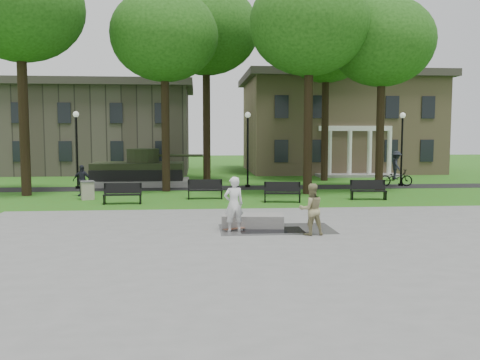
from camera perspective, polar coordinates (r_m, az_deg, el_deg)
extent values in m
plane|color=#2F5A15|center=(19.95, 2.96, -4.52)|extent=(120.00, 120.00, 0.00)
cube|color=gray|center=(15.10, 5.56, -7.66)|extent=(22.00, 16.00, 0.02)
cube|color=black|center=(31.77, 0.02, -0.87)|extent=(44.00, 2.60, 0.01)
cube|color=#9E8460|center=(47.22, 10.79, 5.88)|extent=(16.00, 11.00, 8.00)
cube|color=#38332D|center=(47.47, 10.88, 11.08)|extent=(17.00, 12.00, 0.60)
cube|color=silver|center=(41.95, 12.81, 5.67)|extent=(6.00, 0.30, 0.40)
cube|color=#4C443D|center=(46.72, -15.17, 5.31)|extent=(15.00, 10.00, 7.20)
cylinder|color=black|center=(29.98, -23.13, 6.92)|extent=(0.52, 0.52, 8.96)
ellipsoid|color=#1A4410|center=(30.71, -23.52, 17.41)|extent=(6.80, 6.80, 5.78)
cylinder|color=black|center=(30.04, -8.37, 6.36)|extent=(0.48, 0.48, 8.00)
ellipsoid|color=#1A4410|center=(30.56, -8.50, 15.77)|extent=(6.20, 6.20, 5.27)
cylinder|color=black|center=(28.67, 7.66, 6.74)|extent=(0.50, 0.50, 8.32)
ellipsoid|color=#1A4410|center=(29.27, 7.79, 16.97)|extent=(6.60, 6.60, 5.61)
cylinder|color=black|center=(30.89, 15.47, 5.90)|extent=(0.46, 0.46, 7.68)
ellipsoid|color=#1A4410|center=(31.33, 15.69, 14.70)|extent=(6.00, 6.00, 5.10)
cylinder|color=black|center=(35.51, -3.78, 7.25)|extent=(0.54, 0.54, 9.28)
ellipsoid|color=#1A4410|center=(36.18, -3.83, 16.47)|extent=(7.20, 7.20, 6.12)
cylinder|color=black|center=(37.15, 9.53, 6.61)|extent=(0.50, 0.50, 8.64)
ellipsoid|color=#1A4410|center=(37.67, 9.66, 14.84)|extent=(6.40, 6.40, 5.44)
cylinder|color=black|center=(32.63, -17.83, 2.91)|extent=(0.12, 0.12, 4.40)
sphere|color=silver|center=(32.63, -17.94, 7.03)|extent=(0.36, 0.36, 0.36)
cylinder|color=black|center=(32.77, -17.73, -0.80)|extent=(0.32, 0.32, 0.16)
cylinder|color=black|center=(31.96, 0.87, 3.11)|extent=(0.12, 0.12, 4.40)
sphere|color=silver|center=(31.96, 0.88, 7.33)|extent=(0.36, 0.36, 0.36)
cylinder|color=black|center=(32.11, 0.87, -0.67)|extent=(0.32, 0.32, 0.16)
cylinder|color=black|center=(34.43, 17.69, 3.02)|extent=(0.12, 0.12, 4.40)
sphere|color=silver|center=(34.43, 17.80, 6.93)|extent=(0.36, 0.36, 0.36)
cylinder|color=black|center=(34.56, 17.60, -0.50)|extent=(0.32, 0.32, 0.16)
cube|color=gray|center=(33.84, -11.30, -0.26)|extent=(6.50, 3.40, 0.40)
cube|color=black|center=(33.78, -11.33, 1.00)|extent=(5.80, 2.80, 1.10)
cube|color=black|center=(32.46, -11.59, 0.48)|extent=(5.80, 0.35, 0.70)
cube|color=black|center=(35.13, -11.07, 0.84)|extent=(5.80, 0.35, 0.70)
cylinder|color=black|center=(33.69, -10.85, 2.70)|extent=(2.10, 2.10, 0.90)
cylinder|color=black|center=(33.53, -6.93, 2.75)|extent=(3.20, 0.18, 0.18)
cube|color=black|center=(17.80, 3.54, -5.64)|extent=(2.20, 1.20, 0.00)
cube|color=gray|center=(18.35, 1.45, -4.59)|extent=(2.30, 1.24, 0.45)
cube|color=brown|center=(17.71, -0.65, -5.57)|extent=(0.79, 0.51, 0.07)
imported|color=silver|center=(17.36, -0.71, -2.74)|extent=(0.78, 0.61, 1.90)
imported|color=#999063|center=(16.97, 8.00, -3.28)|extent=(0.91, 0.75, 1.72)
imported|color=#20212A|center=(28.78, -17.34, -0.06)|extent=(1.05, 0.59, 1.69)
imported|color=black|center=(34.20, 17.11, 0.25)|extent=(2.16, 0.97, 1.10)
imported|color=black|center=(34.15, 17.14, 1.61)|extent=(0.81, 1.25, 1.83)
cube|color=black|center=(25.01, -13.06, -1.63)|extent=(1.81, 0.49, 0.05)
cube|color=black|center=(25.20, -13.00, -0.89)|extent=(1.80, 0.19, 0.50)
cube|color=black|center=(25.18, -14.97, -2.14)|extent=(0.07, 0.45, 0.45)
cube|color=black|center=(24.93, -11.12, -2.13)|extent=(0.07, 0.45, 0.45)
cube|color=black|center=(26.35, -3.93, -1.16)|extent=(1.80, 0.45, 0.05)
cube|color=black|center=(26.54, -3.94, -0.47)|extent=(1.80, 0.16, 0.50)
cube|color=black|center=(26.38, -5.78, -1.66)|extent=(0.06, 0.45, 0.45)
cube|color=black|center=(26.41, -2.08, -1.63)|extent=(0.06, 0.45, 0.45)
cube|color=black|center=(25.07, 4.77, -1.49)|extent=(1.85, 0.71, 0.05)
cube|color=black|center=(25.25, 4.69, -0.76)|extent=(1.80, 0.41, 0.50)
cube|color=black|center=(24.97, 2.84, -2.03)|extent=(0.13, 0.45, 0.45)
cube|color=black|center=(25.25, 6.67, -1.98)|extent=(0.13, 0.45, 0.45)
cube|color=black|center=(26.81, 14.23, -1.20)|extent=(1.83, 0.61, 0.05)
cube|color=black|center=(26.99, 14.09, -0.52)|extent=(1.81, 0.32, 0.50)
cube|color=black|center=(26.57, 12.49, -1.71)|extent=(0.10, 0.45, 0.45)
cube|color=black|center=(27.13, 15.92, -1.65)|extent=(0.10, 0.45, 0.45)
cube|color=#9F9582|center=(27.21, -16.75, -1.17)|extent=(0.77, 0.77, 0.90)
cube|color=#4C4C4C|center=(27.16, -16.77, -0.16)|extent=(0.85, 0.85, 0.06)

